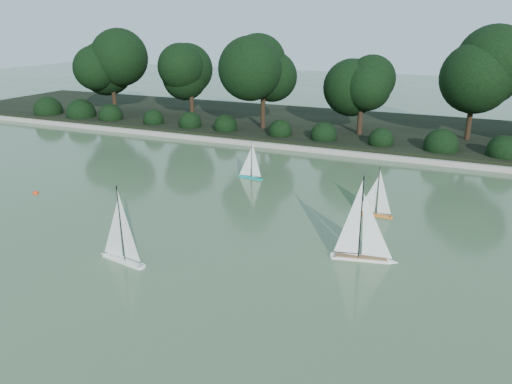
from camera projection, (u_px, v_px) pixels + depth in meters
ground at (192, 247)px, 10.67m from camera, size 80.00×80.00×0.00m
pond_coping at (317, 150)px, 18.43m from camera, size 40.00×0.35×0.18m
far_bank at (344, 128)px, 21.87m from camera, size 40.00×8.00×0.30m
tree_line at (369, 75)px, 19.24m from camera, size 26.31×3.93×4.39m
shrub_hedge at (325, 135)px, 19.09m from camera, size 29.10×1.10×1.10m
sailboat_white_a at (119, 248)px, 10.00m from camera, size 1.27×0.41×1.73m
sailboat_white_b at (367, 247)px, 10.01m from camera, size 1.39×0.49×1.90m
sailboat_orange at (372, 207)px, 12.38m from camera, size 0.99×0.17×1.35m
sailboat_teal at (249, 172)px, 15.36m from camera, size 0.93×0.23×1.26m
race_buoy at (36, 194)px, 14.00m from camera, size 0.16×0.16×0.16m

